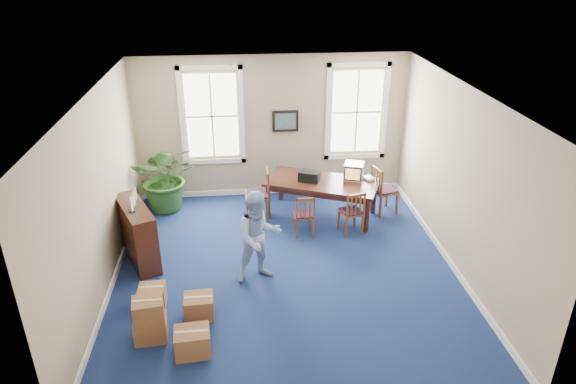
{
  "coord_description": "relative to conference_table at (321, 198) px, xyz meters",
  "views": [
    {
      "loc": [
        -0.72,
        -7.64,
        5.17
      ],
      "look_at": [
        0.1,
        0.6,
        1.25
      ],
      "focal_mm": 32.0,
      "sensor_mm": 36.0,
      "label": 1
    }
  ],
  "objects": [
    {
      "name": "chair_end_left",
      "position": [
        -1.36,
        0.0,
        0.15
      ],
      "size": [
        0.49,
        0.49,
        1.09
      ],
      "primitive_type": null,
      "rotation": [
        0.0,
        0.0,
        -1.57
      ],
      "color": "brown",
      "rests_on": "ground"
    },
    {
      "name": "brochure_rack",
      "position": [
        -3.56,
        -1.41,
        0.84
      ],
      "size": [
        0.31,
        0.64,
        0.28
      ],
      "primitive_type": null,
      "rotation": [
        0.0,
        0.0,
        -0.32
      ],
      "color": "#99999E",
      "rests_on": "credenza"
    },
    {
      "name": "window_right",
      "position": [
        0.94,
        1.2,
        1.51
      ],
      "size": [
        1.4,
        0.12,
        2.2
      ],
      "primitive_type": null,
      "color": "white",
      "rests_on": "ground"
    },
    {
      "name": "ceiling",
      "position": [
        -0.96,
        -2.03,
        2.81
      ],
      "size": [
        6.5,
        6.5,
        0.0
      ],
      "primitive_type": "plane",
      "rotation": [
        3.14,
        0.0,
        0.0
      ],
      "color": "white",
      "rests_on": "ground"
    },
    {
      "name": "wall_left",
      "position": [
        -3.96,
        -2.03,
        1.21
      ],
      "size": [
        0.0,
        6.5,
        6.5
      ],
      "primitive_type": "plane",
      "rotation": [
        1.57,
        0.0,
        1.57
      ],
      "color": "tan",
      "rests_on": "ground"
    },
    {
      "name": "conference_table",
      "position": [
        0.0,
        0.0,
        0.0
      ],
      "size": [
        2.54,
        1.89,
        0.79
      ],
      "primitive_type": null,
      "rotation": [
        0.0,
        0.0,
        -0.41
      ],
      "color": "#3F1E15",
      "rests_on": "ground"
    },
    {
      "name": "baseboard_right",
      "position": [
        2.01,
        -2.03,
        -0.33
      ],
      "size": [
        0.04,
        6.5,
        0.12
      ],
      "primitive_type": "cube",
      "color": "white",
      "rests_on": "ground"
    },
    {
      "name": "chair_end_right",
      "position": [
        1.36,
        0.0,
        0.13
      ],
      "size": [
        0.59,
        0.59,
        1.05
      ],
      "primitive_type": null,
      "rotation": [
        0.0,
        0.0,
        1.85
      ],
      "color": "brown",
      "rests_on": "ground"
    },
    {
      "name": "credenza",
      "position": [
        -3.58,
        -1.41,
        0.15
      ],
      "size": [
        0.93,
        1.43,
        1.09
      ],
      "primitive_type": "cube",
      "rotation": [
        0.0,
        0.0,
        0.42
      ],
      "color": "#3F1E15",
      "rests_on": "ground"
    },
    {
      "name": "man",
      "position": [
        -1.42,
        -2.22,
        0.43
      ],
      "size": [
        0.94,
        0.81,
        1.64
      ],
      "primitive_type": "imported",
      "rotation": [
        0.0,
        0.0,
        0.28
      ],
      "color": "#96B3E3",
      "rests_on": "ground"
    },
    {
      "name": "wall_picture",
      "position": [
        -0.66,
        1.17,
        1.36
      ],
      "size": [
        0.58,
        0.06,
        0.48
      ],
      "primitive_type": null,
      "color": "black",
      "rests_on": "ground"
    },
    {
      "name": "baseboard_left",
      "position": [
        -3.93,
        -2.03,
        -0.33
      ],
      "size": [
        0.04,
        6.5,
        0.12
      ],
      "primitive_type": "cube",
      "color": "white",
      "rests_on": "ground"
    },
    {
      "name": "chair_near_left",
      "position": [
        -0.47,
        -0.79,
        0.05
      ],
      "size": [
        0.4,
        0.4,
        0.89
      ],
      "primitive_type": null,
      "rotation": [
        0.0,
        0.0,
        3.13
      ],
      "color": "brown",
      "rests_on": "ground"
    },
    {
      "name": "wall_back",
      "position": [
        -0.96,
        1.22,
        1.21
      ],
      "size": [
        6.5,
        0.0,
        6.5
      ],
      "primitive_type": "plane",
      "rotation": [
        1.57,
        0.0,
        0.0
      ],
      "color": "tan",
      "rests_on": "ground"
    },
    {
      "name": "wall_right",
      "position": [
        2.04,
        -2.03,
        1.21
      ],
      "size": [
        0.0,
        6.5,
        6.5
      ],
      "primitive_type": "plane",
      "rotation": [
        1.57,
        0.0,
        -1.57
      ],
      "color": "tan",
      "rests_on": "ground"
    },
    {
      "name": "game_console",
      "position": [
        1.0,
        0.0,
        0.42
      ],
      "size": [
        0.25,
        0.27,
        0.05
      ],
      "primitive_type": "cube",
      "rotation": [
        0.0,
        0.0,
        0.41
      ],
      "color": "white",
      "rests_on": "conference_table"
    },
    {
      "name": "chair_near_right",
      "position": [
        0.47,
        -0.79,
        0.07
      ],
      "size": [
        0.5,
        0.5,
        0.92
      ],
      "primitive_type": null,
      "rotation": [
        0.0,
        0.0,
        3.38
      ],
      "color": "brown",
      "rests_on": "ground"
    },
    {
      "name": "window_left",
      "position": [
        -2.26,
        1.2,
        1.51
      ],
      "size": [
        1.4,
        0.12,
        2.2
      ],
      "primitive_type": null,
      "color": "white",
      "rests_on": "ground"
    },
    {
      "name": "potted_plant",
      "position": [
        -3.29,
        0.63,
        0.37
      ],
      "size": [
        1.5,
        1.35,
        1.52
      ],
      "primitive_type": "imported",
      "rotation": [
        0.0,
        0.0,
        0.12
      ],
      "color": "#264E1B",
      "rests_on": "ground"
    },
    {
      "name": "equipment_bag",
      "position": [
        -0.26,
        0.05,
        0.5
      ],
      "size": [
        0.5,
        0.41,
        0.21
      ],
      "primitive_type": "cube",
      "rotation": [
        0.0,
        0.0,
        -0.38
      ],
      "color": "black",
      "rests_on": "conference_table"
    },
    {
      "name": "crt_tv",
      "position": [
        0.68,
        0.05,
        0.57
      ],
      "size": [
        0.51,
        0.53,
        0.35
      ],
      "primitive_type": null,
      "rotation": [
        0.0,
        0.0,
        -0.34
      ],
      "color": "#B7B7BC",
      "rests_on": "conference_table"
    },
    {
      "name": "wall_front",
      "position": [
        -0.96,
        -5.28,
        1.21
      ],
      "size": [
        6.5,
        0.0,
        6.5
      ],
      "primitive_type": "plane",
      "rotation": [
        -1.57,
        0.0,
        0.0
      ],
      "color": "tan",
      "rests_on": "ground"
    },
    {
      "name": "floor",
      "position": [
        -0.96,
        -2.03,
        -0.39
      ],
      "size": [
        6.5,
        6.5,
        0.0
      ],
      "primitive_type": "plane",
      "color": "navy",
      "rests_on": "ground"
    },
    {
      "name": "cardboard_boxes",
      "position": [
        -2.9,
        -3.52,
        -0.04
      ],
      "size": [
        1.35,
        1.35,
        0.72
      ],
      "primitive_type": null,
      "rotation": [
        0.0,
        0.0,
        0.08
      ],
      "color": "#925E3A",
      "rests_on": "ground"
    },
    {
      "name": "baseboard_back",
      "position": [
        -0.96,
        1.19,
        -0.33
      ],
      "size": [
        6.0,
        0.04,
        0.12
      ],
      "primitive_type": "cube",
      "color": "white",
      "rests_on": "ground"
    }
  ]
}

